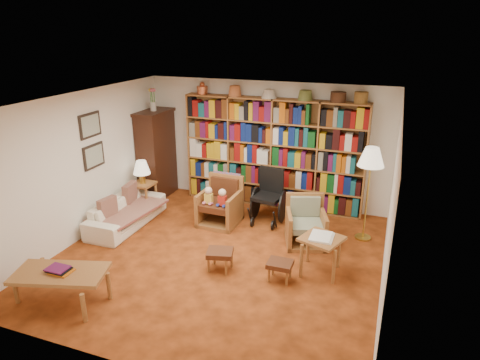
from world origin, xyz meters
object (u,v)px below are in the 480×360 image
at_px(sofa, 126,212).
at_px(coffee_table, 60,275).
at_px(side_table_papers, 321,243).
at_px(side_table_lamp, 143,189).
at_px(armchair_leather, 222,204).
at_px(wheelchair, 269,197).
at_px(floor_lamp, 371,161).
at_px(footstool_b, 280,265).
at_px(armchair_sage, 307,225).
at_px(footstool_a, 220,254).

bearing_deg(sofa, coffee_table, -166.88).
height_order(sofa, side_table_papers, side_table_papers).
height_order(side_table_lamp, armchair_leather, armchair_leather).
bearing_deg(side_table_papers, wheelchair, 129.43).
xyz_separation_m(armchair_leather, wheelchair, (0.81, 0.40, 0.09)).
bearing_deg(floor_lamp, footstool_b, -120.07).
bearing_deg(wheelchair, footstool_b, -69.01).
height_order(armchair_sage, coffee_table, armchair_sage).
relative_size(side_table_lamp, coffee_table, 0.42).
relative_size(sofa, armchair_leather, 1.95).
distance_m(side_table_lamp, coffee_table, 3.11).
height_order(sofa, footstool_b, sofa).
bearing_deg(side_table_papers, floor_lamp, 69.11).
relative_size(wheelchair, side_table_papers, 1.43).
height_order(armchair_leather, wheelchair, wheelchair).
height_order(side_table_lamp, wheelchair, wheelchair).
distance_m(wheelchair, footstool_b, 2.09).
distance_m(armchair_leather, footstool_a, 1.71).
bearing_deg(wheelchair, sofa, -154.56).
bearing_deg(sofa, armchair_sage, -81.42).
bearing_deg(side_table_lamp, armchair_sage, -4.20).
height_order(floor_lamp, coffee_table, floor_lamp).
height_order(side_table_lamp, footstool_b, side_table_lamp).
bearing_deg(footstool_b, sofa, 165.78).
bearing_deg(armchair_sage, side_table_lamp, 175.80).
bearing_deg(coffee_table, floor_lamp, 41.92).
bearing_deg(footstool_a, coffee_table, -139.19).
height_order(armchair_sage, floor_lamp, floor_lamp).
xyz_separation_m(armchair_leather, side_table_papers, (2.06, -1.13, 0.13)).
bearing_deg(footstool_b, footstool_a, -177.66).
distance_m(floor_lamp, side_table_papers, 1.72).
relative_size(side_table_lamp, floor_lamp, 0.34).
distance_m(side_table_papers, coffee_table, 3.65).
relative_size(side_table_papers, coffee_table, 0.53).
bearing_deg(footstool_a, armchair_leather, 111.68).
height_order(floor_lamp, footstool_a, floor_lamp).
height_order(side_table_lamp, side_table_papers, side_table_papers).
height_order(footstool_a, footstool_b, footstool_a).
relative_size(armchair_sage, floor_lamp, 0.53).
relative_size(sofa, armchair_sage, 2.01).
bearing_deg(side_table_papers, footstool_b, -140.65).
bearing_deg(floor_lamp, coffee_table, -138.08).
bearing_deg(side_table_lamp, footstool_b, -25.58).
height_order(armchair_leather, footstool_a, armchair_leather).
distance_m(armchair_leather, armchair_sage, 1.69).
bearing_deg(wheelchair, side_table_lamp, -171.24).
distance_m(armchair_sage, wheelchair, 1.08).
distance_m(wheelchair, side_table_papers, 1.97).
xyz_separation_m(armchair_sage, wheelchair, (-0.86, 0.63, 0.15)).
xyz_separation_m(armchair_leather, footstool_a, (0.63, -1.58, -0.10)).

